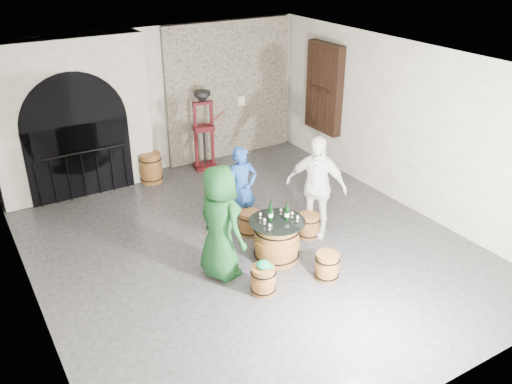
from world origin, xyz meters
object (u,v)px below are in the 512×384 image
person_white (316,186)px  barrel_stool_right (309,225)px  corking_press (204,125)px  barrel_table (277,240)px  barrel_stool_near_right (327,266)px  wine_bottle_right (271,211)px  wine_bottle_left (271,213)px  side_barrel (151,168)px  barrel_stool_far (249,223)px  barrel_stool_left (224,262)px  person_green (220,223)px  barrel_stool_near_left (263,280)px  person_blue (242,189)px  wine_bottle_center (287,213)px

person_white → barrel_stool_right: bearing=-107.6°
barrel_stool_right → corking_press: size_ratio=0.24×
barrel_table → barrel_stool_near_right: size_ratio=2.10×
barrel_stool_near_right → wine_bottle_right: (-0.42, 1.02, 0.64)m
barrel_stool_near_right → corking_press: (0.30, 4.96, 0.84)m
barrel_table → wine_bottle_left: bearing=137.8°
barrel_stool_right → side_barrel: (-1.57, 3.68, 0.11)m
barrel_table → barrel_stool_far: bearing=88.2°
barrel_stool_left → barrel_stool_far: same height
barrel_stool_left → wine_bottle_right: bearing=4.0°
barrel_stool_right → barrel_stool_far: bearing=143.9°
barrel_stool_near_right → person_white: person_white is taller
side_barrel → barrel_stool_left: bearing=-94.2°
person_white → corking_press: person_white is taller
barrel_table → wine_bottle_left: 0.51m
person_green → corking_press: (1.68, 4.00, 0.12)m
barrel_stool_near_right → person_green: 1.83m
barrel_stool_left → barrel_stool_right: bearing=7.6°
wine_bottle_left → side_barrel: bearing=98.5°
barrel_stool_left → wine_bottle_left: 1.08m
wine_bottle_left → corking_press: corking_press is taller
barrel_stool_far → side_barrel: 3.13m
barrel_stool_far → barrel_stool_near_left: 1.79m
barrel_table → side_barrel: bearing=99.4°
barrel_stool_near_left → person_blue: 2.11m
barrel_stool_left → side_barrel: (0.29, 3.93, 0.11)m
barrel_stool_left → side_barrel: 3.95m
side_barrel → wine_bottle_center: bearing=-78.5°
barrel_table → side_barrel: (-0.67, 4.01, -0.03)m
person_white → person_green: bearing=-119.0°
person_green → corking_press: person_green is taller
person_white → barrel_stool_far: bearing=-156.6°
barrel_stool_near_left → wine_bottle_left: (0.60, 0.75, 0.64)m
wine_bottle_center → wine_bottle_right: size_ratio=1.00×
wine_bottle_center → side_barrel: wine_bottle_center is taller
person_green → wine_bottle_right: person_green is taller
barrel_stool_far → person_blue: bearing=88.2°
barrel_stool_far → side_barrel: size_ratio=0.67×
barrel_table → wine_bottle_right: (-0.04, 0.14, 0.50)m
corking_press → barrel_stool_left: bearing=-101.7°
side_barrel → corking_press: 1.53m
barrel_stool_right → side_barrel: 4.01m
person_green → person_white: bearing=-93.7°
barrel_stool_left → barrel_stool_far: (0.99, 0.89, 0.00)m
barrel_stool_far → wine_bottle_center: bearing=-82.9°
person_green → side_barrel: (0.33, 3.93, -0.61)m
barrel_stool_left → person_white: 2.17m
person_green → wine_bottle_right: size_ratio=5.80×
barrel_table → person_green: (-1.00, 0.08, 0.58)m
barrel_stool_near_left → wine_bottle_right: size_ratio=1.37×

